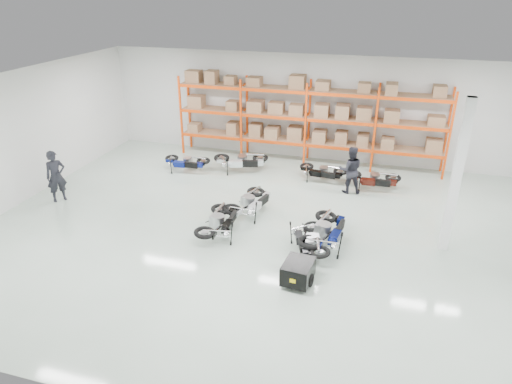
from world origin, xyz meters
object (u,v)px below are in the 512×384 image
(moto_touring_right, at_px, (309,236))
(person_left, at_px, (56,176))
(moto_back_d, at_px, (374,176))
(moto_back_c, at_px, (322,169))
(moto_back_a, at_px, (186,159))
(person_back, at_px, (350,170))
(moto_blue_centre, at_px, (327,227))
(trailer, at_px, (298,271))
(moto_silver_left, at_px, (250,199))
(moto_back_b, at_px, (241,158))
(moto_black_far_left, at_px, (220,218))

(moto_touring_right, relative_size, person_left, 0.92)
(moto_back_d, bearing_deg, moto_back_c, 79.01)
(moto_back_a, distance_m, person_back, 6.73)
(moto_back_c, bearing_deg, person_back, -118.18)
(moto_blue_centre, height_order, person_back, person_back)
(trailer, bearing_deg, moto_silver_left, 130.17)
(person_left, bearing_deg, moto_touring_right, -57.92)
(moto_back_b, xyz_separation_m, moto_back_c, (3.37, -0.07, -0.09))
(moto_black_far_left, distance_m, moto_back_c, 5.66)
(moto_blue_centre, height_order, moto_touring_right, moto_blue_centre)
(moto_blue_centre, height_order, moto_back_d, moto_blue_centre)
(trailer, bearing_deg, moto_black_far_left, 152.85)
(moto_back_a, distance_m, moto_back_c, 5.60)
(moto_touring_right, distance_m, moto_back_a, 7.70)
(trailer, relative_size, moto_back_a, 0.92)
(moto_blue_centre, relative_size, moto_back_a, 1.21)
(moto_blue_centre, relative_size, moto_back_d, 1.16)
(moto_touring_right, height_order, moto_back_d, moto_back_d)
(moto_touring_right, distance_m, moto_back_c, 5.38)
(moto_silver_left, height_order, moto_touring_right, moto_silver_left)
(moto_black_far_left, xyz_separation_m, moto_touring_right, (2.80, -0.23, -0.05))
(moto_silver_left, bearing_deg, moto_touring_right, 156.40)
(trailer, distance_m, person_back, 6.21)
(trailer, height_order, moto_back_d, moto_back_d)
(moto_back_a, distance_m, moto_back_b, 2.29)
(moto_back_a, relative_size, moto_back_b, 0.87)
(moto_touring_right, bearing_deg, person_back, 63.71)
(moto_black_far_left, height_order, person_back, person_back)
(moto_black_far_left, distance_m, moto_back_d, 6.52)
(moto_black_far_left, bearing_deg, moto_touring_right, 172.88)
(moto_silver_left, xyz_separation_m, person_back, (3.02, 2.75, 0.32))
(moto_blue_centre, relative_size, person_left, 1.09)
(moto_silver_left, xyz_separation_m, moto_black_far_left, (-0.49, -1.57, 0.00))
(moto_back_d, distance_m, person_left, 11.53)
(moto_back_b, bearing_deg, trailer, -168.14)
(moto_blue_centre, xyz_separation_m, moto_back_b, (-4.22, 4.95, -0.03))
(moto_back_a, xyz_separation_m, moto_back_c, (5.57, 0.54, -0.01))
(trailer, xyz_separation_m, person_back, (0.71, 6.15, 0.52))
(moto_black_far_left, distance_m, moto_back_a, 5.59)
(moto_back_b, bearing_deg, moto_touring_right, -161.57)
(moto_black_far_left, relative_size, moto_back_c, 1.14)
(moto_back_b, bearing_deg, moto_blue_centre, -156.02)
(moto_touring_right, xyz_separation_m, moto_back_a, (-6.00, 4.82, -0.01))
(moto_silver_left, distance_m, moto_touring_right, 2.93)
(person_left, bearing_deg, moto_back_d, -31.03)
(moto_back_d, bearing_deg, moto_blue_centre, 163.40)
(moto_blue_centre, bearing_deg, moto_black_far_left, 12.63)
(moto_back_d, bearing_deg, person_left, 108.06)
(trailer, bearing_deg, moto_back_a, 139.03)
(person_back, bearing_deg, moto_touring_right, 68.35)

